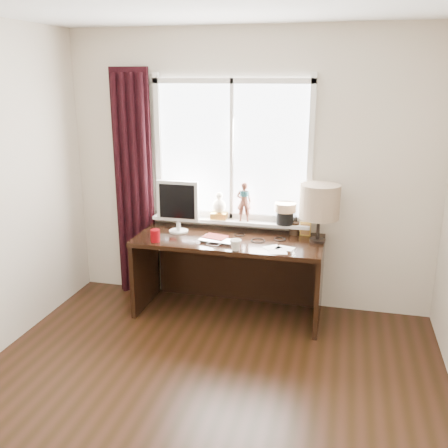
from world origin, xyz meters
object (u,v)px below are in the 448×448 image
(laptop, at_px, (219,241))
(red_cup, at_px, (155,236))
(mug, at_px, (236,245))
(desk, at_px, (231,260))
(table_lamp, at_px, (320,202))
(monitor, at_px, (178,203))

(laptop, distance_m, red_cup, 0.57)
(mug, relative_size, red_cup, 0.90)
(red_cup, relative_size, desk, 0.07)
(table_lamp, bearing_deg, desk, 179.81)
(mug, distance_m, table_lamp, 0.83)
(laptop, relative_size, table_lamp, 0.67)
(desk, bearing_deg, red_cup, -150.77)
(monitor, bearing_deg, red_cup, -107.93)
(desk, bearing_deg, laptop, -103.14)
(monitor, distance_m, table_lamp, 1.30)
(desk, relative_size, monitor, 3.47)
(desk, xyz_separation_m, monitor, (-0.51, -0.02, 0.52))
(laptop, relative_size, monitor, 0.72)
(mug, bearing_deg, laptop, 139.28)
(mug, relative_size, table_lamp, 0.19)
(mug, height_order, monitor, monitor)
(red_cup, relative_size, table_lamp, 0.21)
(laptop, xyz_separation_m, red_cup, (-0.56, -0.11, 0.04))
(desk, bearing_deg, mug, -71.63)
(laptop, relative_size, red_cup, 3.16)
(mug, relative_size, desk, 0.06)
(red_cup, distance_m, table_lamp, 1.48)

